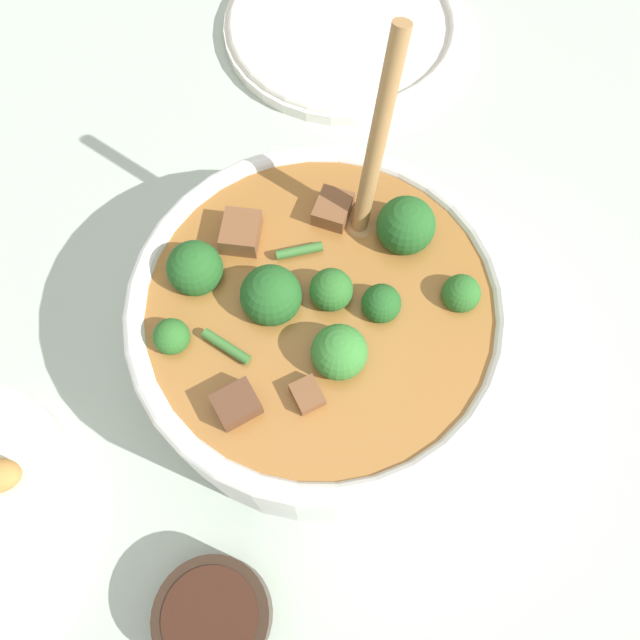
# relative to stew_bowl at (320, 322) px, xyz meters

# --- Properties ---
(ground_plane) EXTENTS (4.00, 4.00, 0.00)m
(ground_plane) POSITION_rel_stew_bowl_xyz_m (-0.00, 0.00, -0.06)
(ground_plane) COLOR #ADBCAD
(stew_bowl) EXTENTS (0.28, 0.28, 0.24)m
(stew_bowl) POSITION_rel_stew_bowl_xyz_m (0.00, 0.00, 0.00)
(stew_bowl) COLOR white
(stew_bowl) RESTS_ON ground_plane
(condiment_bowl) EXTENTS (0.08, 0.08, 0.04)m
(condiment_bowl) POSITION_rel_stew_bowl_xyz_m (-0.11, 0.18, -0.03)
(condiment_bowl) COLOR black
(condiment_bowl) RESTS_ON ground_plane
(empty_plate) EXTENTS (0.25, 0.25, 0.02)m
(empty_plate) POSITION_rel_stew_bowl_xyz_m (0.27, -0.24, -0.05)
(empty_plate) COLOR silver
(empty_plate) RESTS_ON ground_plane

